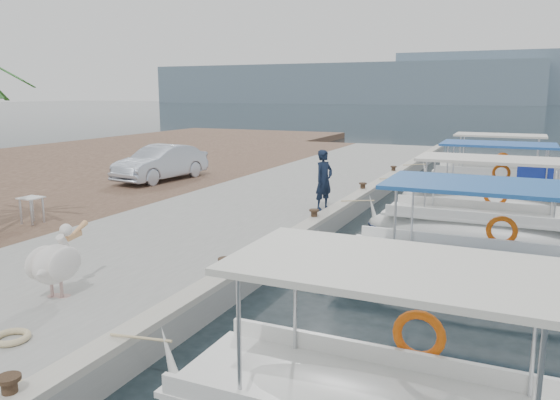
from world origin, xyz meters
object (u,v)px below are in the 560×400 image
at_px(fishing_caique_c, 480,230).
at_px(fishing_caique_e, 493,181).
at_px(parked_car, 161,163).
at_px(pelican, 56,262).
at_px(fishing_caique_b, 481,283).
at_px(fisherman, 324,180).
at_px(fishing_caique_d, 493,198).

height_order(fishing_caique_c, fishing_caique_e, same).
bearing_deg(parked_car, pelican, -55.31).
xyz_separation_m(fishing_caique_b, fishing_caique_e, (-0.54, 14.22, 0.00)).
xyz_separation_m(fishing_caique_c, fisherman, (-4.51, -0.82, 1.30)).
height_order(fishing_caique_c, fisherman, fisherman).
xyz_separation_m(fishing_caique_e, fisherman, (-4.33, -10.37, 1.30)).
distance_m(fishing_caique_b, fishing_caique_e, 14.23).
distance_m(pelican, parked_car, 13.02).
bearing_deg(fisherman, fishing_caique_b, -106.32).
xyz_separation_m(fishing_caique_e, pelican, (-6.16, -19.12, 1.00)).
bearing_deg(fishing_caique_b, fishing_caique_e, 92.19).
relative_size(fishing_caique_d, fishing_caique_e, 1.04).
bearing_deg(fishing_caique_d, pelican, -113.78).
height_order(fishing_caique_b, fishing_caique_e, same).
xyz_separation_m(fishing_caique_d, fishing_caique_e, (-0.24, 4.59, -0.07)).
bearing_deg(parked_car, fishing_caique_e, 38.20).
bearing_deg(fisherman, fishing_caique_d, -16.30).
relative_size(fisherman, parked_car, 0.43).
bearing_deg(pelican, fishing_caique_e, 72.13).
height_order(fishing_caique_e, fisherman, fisherman).
height_order(fisherman, parked_car, fisherman).
xyz_separation_m(fishing_caique_c, pelican, (-6.35, -9.57, 1.00)).
distance_m(fishing_caique_b, fisherman, 6.34).
height_order(fishing_caique_e, pelican, fishing_caique_e).
relative_size(fishing_caique_c, fishing_caique_e, 1.06).
distance_m(fisherman, parked_car, 8.46).
relative_size(fishing_caique_b, fishing_caique_e, 1.17).
bearing_deg(fishing_caique_b, fisherman, 141.69).
bearing_deg(fishing_caique_d, fishing_caique_e, 92.98).
bearing_deg(fishing_caique_c, fishing_caique_e, 91.11).
bearing_deg(fishing_caique_c, fishing_caique_b, -85.61).
distance_m(fishing_caique_c, pelican, 11.53).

